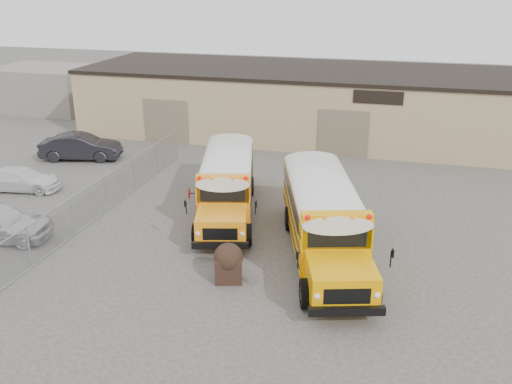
% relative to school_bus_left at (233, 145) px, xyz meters
% --- Properties ---
extents(ground, '(120.00, 120.00, 0.00)m').
position_rel_school_bus_left_xyz_m(ground, '(1.83, -10.39, -1.63)').
color(ground, '#44403E').
rests_on(ground, ground).
extents(warehouse, '(30.20, 10.20, 4.67)m').
position_rel_school_bus_left_xyz_m(warehouse, '(1.83, 9.60, 0.74)').
color(warehouse, tan).
rests_on(warehouse, ground).
extents(chainlink_fence, '(0.07, 18.07, 1.81)m').
position_rel_school_bus_left_xyz_m(chainlink_fence, '(-4.17, -7.39, -0.73)').
color(chainlink_fence, gray).
rests_on(chainlink_fence, ground).
extents(distant_building_left, '(8.00, 6.00, 3.60)m').
position_rel_school_bus_left_xyz_m(distant_building_left, '(-20.17, 11.61, 0.17)').
color(distant_building_left, gray).
rests_on(distant_building_left, ground).
extents(school_bus_left, '(4.68, 9.90, 2.82)m').
position_rel_school_bus_left_xyz_m(school_bus_left, '(0.00, 0.00, 0.00)').
color(school_bus_left, orange).
rests_on(school_bus_left, ground).
extents(school_bus_right, '(5.44, 10.72, 3.06)m').
position_rel_school_bus_left_xyz_m(school_bus_right, '(4.84, -2.81, 0.14)').
color(school_bus_right, '#FAA100').
rests_on(school_bus_right, ground).
extents(tarp_bundle, '(1.23, 1.16, 1.51)m').
position_rel_school_bus_left_xyz_m(tarp_bundle, '(3.64, -12.26, -0.85)').
color(tarp_bundle, black).
rests_on(tarp_bundle, ground).
extents(car_white, '(4.41, 2.34, 1.22)m').
position_rel_school_bus_left_xyz_m(car_white, '(-10.05, -5.90, -1.02)').
color(car_white, silver).
rests_on(car_white, ground).
extents(car_dark, '(5.18, 2.84, 1.62)m').
position_rel_school_bus_left_xyz_m(car_dark, '(-9.88, -0.23, -0.82)').
color(car_dark, black).
rests_on(car_dark, ground).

